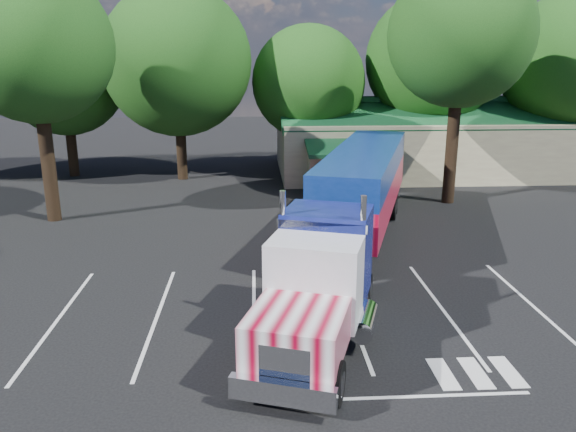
{
  "coord_description": "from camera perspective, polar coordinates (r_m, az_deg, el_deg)",
  "views": [
    {
      "loc": [
        0.11,
        -23.16,
        8.22
      ],
      "look_at": [
        1.43,
        -1.09,
        2.0
      ],
      "focal_mm": 35.0,
      "sensor_mm": 36.0,
      "label": 1
    }
  ],
  "objects": [
    {
      "name": "ground",
      "position": [
        24.57,
        -3.49,
        -3.86
      ],
      "size": [
        120.0,
        120.0,
        0.0
      ],
      "primitive_type": "plane",
      "color": "black",
      "rests_on": "ground"
    },
    {
      "name": "event_hall",
      "position": [
        43.59,
        14.95,
        7.26
      ],
      "size": [
        24.2,
        14.12,
        5.55
      ],
      "color": "beige",
      "rests_on": "ground"
    },
    {
      "name": "tree_row_b",
      "position": [
        43.02,
        -21.77,
        13.19
      ],
      "size": [
        8.4,
        8.4,
        11.35
      ],
      "color": "black",
      "rests_on": "ground"
    },
    {
      "name": "tree_row_c",
      "position": [
        39.69,
        -11.22,
        15.16
      ],
      "size": [
        10.0,
        10.0,
        13.05
      ],
      "color": "black",
      "rests_on": "ground"
    },
    {
      "name": "tree_row_d",
      "position": [
        40.87,
        2.09,
        13.41
      ],
      "size": [
        8.0,
        8.0,
        10.6
      ],
      "color": "black",
      "rests_on": "ground"
    },
    {
      "name": "tree_row_e",
      "position": [
        43.13,
        14.47,
        15.06
      ],
      "size": [
        9.6,
        9.6,
        12.9
      ],
      "color": "black",
      "rests_on": "ground"
    },
    {
      "name": "tree_row_f",
      "position": [
        46.05,
        27.19,
        13.51
      ],
      "size": [
        10.4,
        10.4,
        13.0
      ],
      "color": "black",
      "rests_on": "ground"
    },
    {
      "name": "tree_near_left",
      "position": [
        31.03,
        -24.36,
        15.47
      ],
      "size": [
        7.6,
        7.6,
        12.65
      ],
      "color": "black",
      "rests_on": "ground"
    },
    {
      "name": "tree_near_right",
      "position": [
        33.67,
        17.14,
        17.17
      ],
      "size": [
        8.0,
        8.0,
        13.5
      ],
      "color": "black",
      "rests_on": "ground"
    },
    {
      "name": "semi_truck",
      "position": [
        23.58,
        6.9,
        1.63
      ],
      "size": [
        9.14,
        21.07,
        4.47
      ],
      "rotation": [
        0.0,
        0.0,
        -0.32
      ],
      "color": "black",
      "rests_on": "ground"
    },
    {
      "name": "woman",
      "position": [
        18.73,
        1.43,
        -7.46
      ],
      "size": [
        0.41,
        0.62,
        1.7
      ],
      "primitive_type": "imported",
      "rotation": [
        0.0,
        0.0,
        1.58
      ],
      "color": "black",
      "rests_on": "ground"
    },
    {
      "name": "bicycle",
      "position": [
        25.43,
        0.55,
        -2.08
      ],
      "size": [
        1.06,
        1.81,
        0.9
      ],
      "primitive_type": "imported",
      "rotation": [
        0.0,
        0.0,
        0.29
      ],
      "color": "black",
      "rests_on": "ground"
    },
    {
      "name": "silver_sedan",
      "position": [
        38.22,
        4.0,
        4.33
      ],
      "size": [
        4.41,
        1.93,
        1.41
      ],
      "primitive_type": "imported",
      "rotation": [
        0.0,
        0.0,
        1.67
      ],
      "color": "#94959B",
      "rests_on": "ground"
    }
  ]
}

